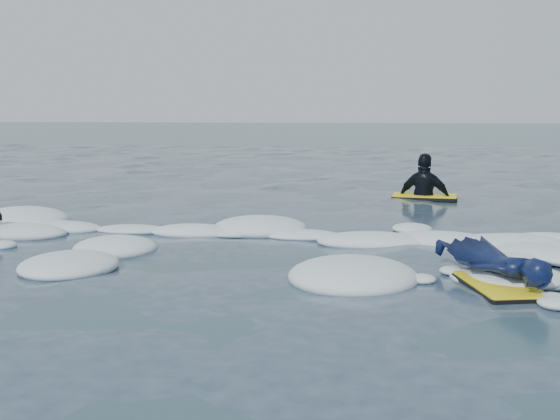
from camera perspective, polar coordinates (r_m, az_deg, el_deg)
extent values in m
plane|color=#192D3C|center=(7.16, -5.29, -4.57)|extent=(120.00, 120.00, 0.00)
cube|color=black|center=(6.47, 17.39, -6.03)|extent=(0.73, 1.07, 0.05)
cube|color=yellow|center=(6.46, 17.40, -5.75)|extent=(0.70, 1.04, 0.02)
imported|color=#0B134D|center=(6.67, 17.05, -4.03)|extent=(1.08, 1.55, 0.35)
cube|color=black|center=(12.39, 11.66, 1.01)|extent=(1.17, 0.74, 0.06)
cube|color=yellow|center=(12.39, 11.67, 1.18)|extent=(1.14, 0.71, 0.02)
imported|color=black|center=(12.40, 11.66, 0.72)|extent=(1.05, 0.70, 1.65)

